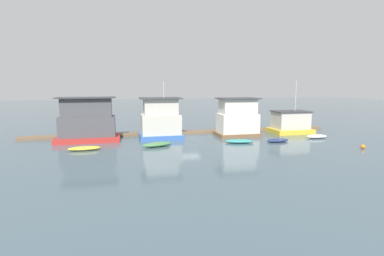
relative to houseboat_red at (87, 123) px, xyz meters
The scene contains 13 objects.
ground_plane 12.74m from the houseboat_red, ahead, with size 200.00×200.00×0.00m, color #475B66.
dock_walkway 13.09m from the houseboat_red, 14.01° to the left, with size 42.40×1.74×0.30m, color brown.
houseboat_red is the anchor object (origin of this frame).
houseboat_blue 8.79m from the houseboat_red, ahead, with size 5.33×4.08×7.18m.
houseboat_brown 18.98m from the houseboat_red, ahead, with size 5.56×3.88×5.03m.
houseboat_yellow 27.15m from the houseboat_red, ahead, with size 5.51×4.04×7.25m.
dinghy_yellow 5.41m from the houseboat_red, 88.59° to the right, with size 3.36×1.39×0.42m.
dinghy_green 9.36m from the houseboat_red, 32.25° to the right, with size 3.63×2.22×0.49m.
dinghy_teal 18.20m from the houseboat_red, 16.12° to the right, with size 3.59×2.12×0.41m.
dinghy_navy 22.87m from the houseboat_red, 13.80° to the right, with size 2.98×1.64×0.38m.
dinghy_white 28.59m from the houseboat_red, ahead, with size 2.80×1.29×0.47m.
mooring_post_near_right 25.89m from the houseboat_red, ahead, with size 0.25×0.25×2.10m, color #846B4C.
buoy_orange 31.13m from the houseboat_red, 20.76° to the right, with size 0.47×0.47×0.47m, color orange.
Camera 1 is at (-8.41, -37.00, 6.91)m, focal length 28.00 mm.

